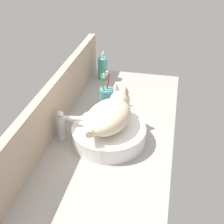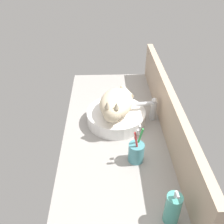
# 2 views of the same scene
# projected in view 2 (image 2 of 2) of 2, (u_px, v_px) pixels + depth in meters

# --- Properties ---
(ground_plane) EXTENTS (1.27, 0.55, 0.04)m
(ground_plane) POSITION_uv_depth(u_px,v_px,m) (117.00, 133.00, 1.33)
(ground_plane) COLOR #9E9993
(backsplash_panel) EXTENTS (1.27, 0.04, 0.23)m
(backsplash_panel) POSITION_uv_depth(u_px,v_px,m) (168.00, 111.00, 1.26)
(backsplash_panel) COLOR tan
(backsplash_panel) RESTS_ON ground_plane
(sink_basin) EXTENTS (0.32, 0.32, 0.07)m
(sink_basin) POSITION_uv_depth(u_px,v_px,m) (116.00, 116.00, 1.35)
(sink_basin) COLOR white
(sink_basin) RESTS_ON ground_plane
(cat) EXTENTS (0.31, 0.22, 0.14)m
(cat) POSITION_uv_depth(u_px,v_px,m) (116.00, 104.00, 1.29)
(cat) COLOR beige
(cat) RESTS_ON sink_basin
(faucet) EXTENTS (0.04, 0.12, 0.14)m
(faucet) POSITION_uv_depth(u_px,v_px,m) (151.00, 108.00, 1.35)
(faucet) COLOR silver
(faucet) RESTS_ON ground_plane
(soap_dispenser) EXTENTS (0.06, 0.06, 0.16)m
(soap_dispenser) POSITION_uv_depth(u_px,v_px,m) (173.00, 209.00, 0.86)
(soap_dispenser) COLOR teal
(soap_dispenser) RESTS_ON ground_plane
(toothbrush_cup) EXTENTS (0.07, 0.07, 0.19)m
(toothbrush_cup) POSITION_uv_depth(u_px,v_px,m) (136.00, 152.00, 1.11)
(toothbrush_cup) COLOR teal
(toothbrush_cup) RESTS_ON ground_plane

